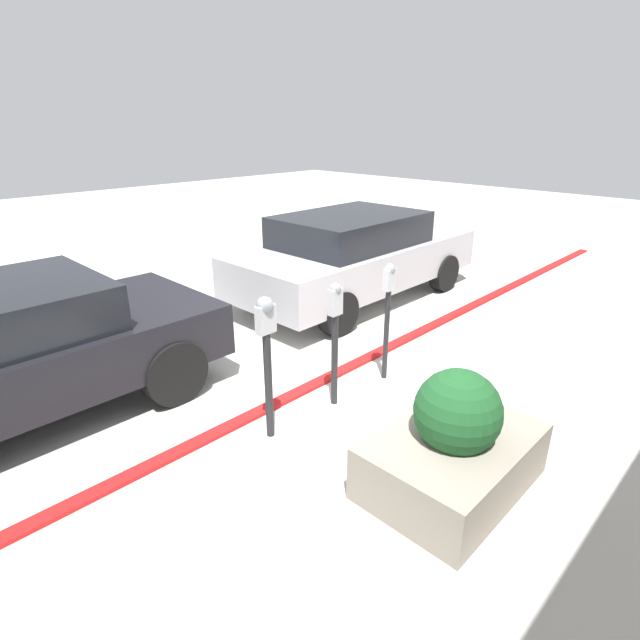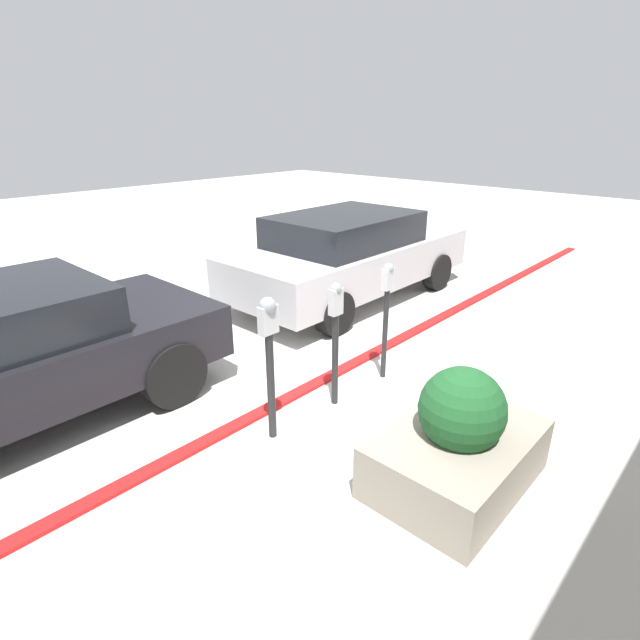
# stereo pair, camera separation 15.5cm
# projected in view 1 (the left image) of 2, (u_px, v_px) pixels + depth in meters

# --- Properties ---
(ground_plane) EXTENTS (40.00, 40.00, 0.00)m
(ground_plane) POSITION_uv_depth(u_px,v_px,m) (314.00, 391.00, 5.99)
(ground_plane) COLOR beige
(curb_strip) EXTENTS (19.00, 0.16, 0.04)m
(curb_strip) POSITION_uv_depth(u_px,v_px,m) (309.00, 387.00, 6.03)
(curb_strip) COLOR red
(curb_strip) RESTS_ON ground_plane
(parking_meter_nearest) EXTENTS (0.19, 0.16, 1.51)m
(parking_meter_nearest) POSITION_uv_depth(u_px,v_px,m) (267.00, 346.00, 4.77)
(parking_meter_nearest) COLOR #232326
(parking_meter_nearest) RESTS_ON ground_plane
(parking_meter_second) EXTENTS (0.15, 0.13, 1.44)m
(parking_meter_second) POSITION_uv_depth(u_px,v_px,m) (335.00, 330.00, 5.39)
(parking_meter_second) COLOR #232326
(parking_meter_second) RESTS_ON ground_plane
(parking_meter_middle) EXTENTS (0.15, 0.13, 1.48)m
(parking_meter_middle) POSITION_uv_depth(u_px,v_px,m) (388.00, 304.00, 5.93)
(parking_meter_middle) COLOR #232326
(parking_meter_middle) RESTS_ON ground_plane
(planter_box) EXTENTS (1.56, 1.08, 1.12)m
(planter_box) POSITION_uv_depth(u_px,v_px,m) (454.00, 445.00, 4.30)
(planter_box) COLOR gray
(planter_box) RESTS_ON ground_plane
(parked_car_front) EXTENTS (4.20, 2.01, 1.49)m
(parked_car_front) POSITION_uv_depth(u_px,v_px,m) (9.00, 351.00, 5.15)
(parked_car_front) COLOR black
(parked_car_front) RESTS_ON ground_plane
(parked_car_middle) EXTENTS (4.77, 2.05, 1.54)m
(parked_car_middle) POSITION_uv_depth(u_px,v_px,m) (355.00, 255.00, 8.79)
(parked_car_middle) COLOR #B7B7BC
(parked_car_middle) RESTS_ON ground_plane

